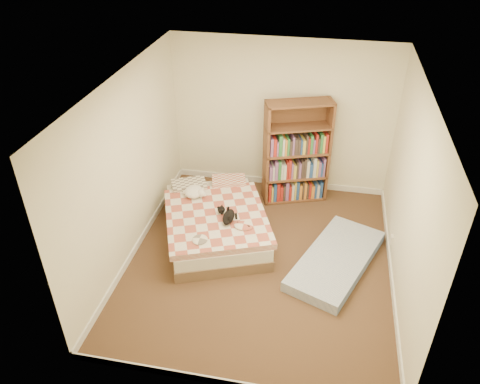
% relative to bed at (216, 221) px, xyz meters
% --- Properties ---
extents(room, '(3.51, 4.01, 2.51)m').
position_rel_bed_xyz_m(room, '(0.73, -0.45, 0.97)').
color(room, '#49351F').
rests_on(room, ground).
extents(bed, '(1.91, 2.23, 0.50)m').
position_rel_bed_xyz_m(bed, '(0.00, 0.00, 0.00)').
color(bed, brown).
rests_on(bed, room).
extents(bookshelf, '(1.12, 0.66, 1.68)m').
position_rel_bed_xyz_m(bookshelf, '(1.03, 1.20, 0.37)').
color(bookshelf, brown).
rests_on(bookshelf, room).
extents(floor_mattress, '(1.35, 1.86, 0.15)m').
position_rel_bed_xyz_m(floor_mattress, '(1.75, -0.36, -0.15)').
color(floor_mattress, '#657CA9').
rests_on(floor_mattress, room).
extents(black_cat, '(0.35, 0.57, 0.13)m').
position_rel_bed_xyz_m(black_cat, '(0.25, -0.22, 0.28)').
color(black_cat, black).
rests_on(black_cat, bed).
extents(white_dog, '(0.39, 0.40, 0.15)m').
position_rel_bed_xyz_m(white_dog, '(-0.38, 0.24, 0.30)').
color(white_dog, white).
rests_on(white_dog, bed).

